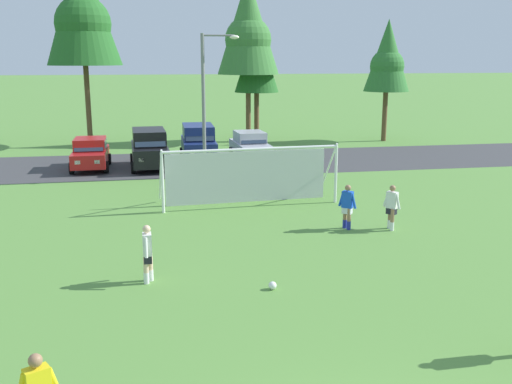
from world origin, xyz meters
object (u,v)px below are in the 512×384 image
parked_car_slot_center_left (198,143)px  parked_car_slot_center (250,146)px  soccer_ball (273,286)px  parked_car_slot_left (150,148)px  player_striker_near (148,254)px  player_defender_far (347,207)px  player_midfield_center (392,207)px  street_lamp (207,104)px  parked_car_slot_far_left (91,153)px  soccer_goal (248,173)px

parked_car_slot_center_left → parked_car_slot_center: (3.11, -0.23, -0.24)m
soccer_ball → parked_car_slot_left: size_ratio=0.05×
soccer_ball → parked_car_slot_center: (2.80, 20.04, 0.77)m
player_striker_near → player_defender_far: bearing=29.1°
player_midfield_center → parked_car_slot_center: (-2.55, 15.33, 0.05)m
player_defender_far → street_lamp: bearing=111.2°
player_striker_near → street_lamp: bearing=77.9°
street_lamp → parked_car_slot_far_left: bearing=151.6°
soccer_ball → soccer_goal: (0.91, 9.51, 1.18)m
soccer_goal → player_midfield_center: bearing=-47.3°
player_midfield_center → parked_car_slot_left: 16.22m
player_striker_near → parked_car_slot_far_left: 17.90m
parked_car_slot_left → parked_car_slot_center_left: same height
parked_car_slot_far_left → street_lamp: bearing=-28.4°
player_defender_far → parked_car_slot_center: bearing=93.8°
soccer_ball → parked_car_slot_far_left: size_ratio=0.05×
soccer_ball → player_midfield_center: player_midfield_center is taller
parked_car_slot_far_left → parked_car_slot_left: 3.26m
parked_car_slot_center → street_lamp: street_lamp is taller
soccer_ball → player_defender_far: player_defender_far is taller
parked_car_slot_far_left → parked_car_slot_left: (3.24, -0.26, 0.24)m
parked_car_slot_center_left → parked_car_slot_center: parked_car_slot_center_left is taller
soccer_ball → parked_car_slot_left: 18.79m
parked_car_slot_left → street_lamp: bearing=-46.2°
parked_car_slot_center_left → parked_car_slot_left: bearing=-148.4°
player_striker_near → parked_car_slot_center: parked_car_slot_center is taller
player_defender_far → street_lamp: street_lamp is taller
soccer_goal → parked_car_slot_left: size_ratio=1.61×
street_lamp → player_midfield_center: bearing=-62.5°
parked_car_slot_center_left → street_lamp: (0.10, -4.89, 2.65)m
parked_car_slot_far_left → parked_car_slot_left: parked_car_slot_left is taller
parked_car_slot_left → player_midfield_center: bearing=-58.2°
soccer_ball → player_defender_far: (3.80, 5.06, 0.71)m
player_striker_near → parked_car_slot_center_left: bearing=81.2°
parked_car_slot_left → parked_car_slot_center: size_ratio=1.09×
player_defender_far → parked_car_slot_far_left: (-10.24, 13.69, 0.05)m
soccer_ball → parked_car_slot_center: 20.25m
soccer_goal → parked_car_slot_left: 9.87m
player_midfield_center → soccer_ball: bearing=-138.6°
player_midfield_center → street_lamp: bearing=117.5°
soccer_ball → parked_car_slot_left: parked_car_slot_left is taller
parked_car_slot_far_left → parked_car_slot_center: bearing=8.0°
soccer_ball → parked_car_slot_left: (-3.20, 18.49, 1.00)m
parked_car_slot_far_left → soccer_ball: bearing=-71.1°
player_striker_near → soccer_ball: bearing=-19.0°
player_midfield_center → parked_car_slot_center_left: bearing=110.0°
player_defender_far → parked_car_slot_left: parked_car_slot_left is taller
soccer_goal → player_striker_near: soccer_goal is taller
player_striker_near → parked_car_slot_center: bearing=72.2°
player_midfield_center → street_lamp: size_ratio=0.23×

